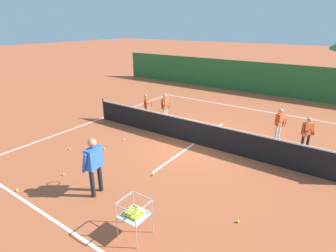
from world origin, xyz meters
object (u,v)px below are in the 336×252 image
(student_2, at_px, (280,121))
(tennis_ball_6, at_px, (153,175))
(ball_cart, at_px, (134,213))
(tennis_net, at_px, (195,132))
(tennis_ball_7, at_px, (17,190))
(student_0, at_px, (146,104))
(tennis_ball_3, at_px, (104,149))
(tennis_ball_1, at_px, (124,140))
(student_1, at_px, (165,105))
(tennis_ball_8, at_px, (63,174))
(instructor, at_px, (94,161))
(tennis_ball_0, at_px, (238,221))
(tennis_ball_4, at_px, (69,149))
(student_3, at_px, (307,131))

(student_2, bearing_deg, tennis_ball_6, -115.83)
(ball_cart, bearing_deg, tennis_net, 104.57)
(student_2, relative_size, tennis_ball_7, 19.58)
(student_2, xyz_separation_m, ball_cart, (-1.29, -7.34, -0.21))
(student_0, relative_size, tennis_ball_3, 17.49)
(student_0, bearing_deg, tennis_ball_7, -82.05)
(student_0, height_order, tennis_ball_1, student_0)
(student_2, distance_m, tennis_ball_7, 9.55)
(student_1, height_order, ball_cart, student_1)
(ball_cart, bearing_deg, student_0, 127.12)
(tennis_net, distance_m, tennis_ball_8, 4.97)
(tennis_ball_3, bearing_deg, ball_cart, -34.41)
(tennis_ball_1, bearing_deg, student_0, 111.13)
(tennis_net, bearing_deg, instructor, -97.71)
(tennis_ball_0, distance_m, tennis_ball_3, 5.72)
(tennis_net, relative_size, student_2, 7.77)
(tennis_net, distance_m, student_2, 3.47)
(student_2, xyz_separation_m, tennis_ball_4, (-6.20, -5.47, -0.77))
(student_3, bearing_deg, ball_cart, -109.20)
(student_3, bearing_deg, tennis_ball_4, -145.73)
(student_0, height_order, tennis_ball_8, student_0)
(tennis_ball_0, bearing_deg, tennis_ball_8, -168.65)
(tennis_ball_1, bearing_deg, tennis_ball_8, -84.90)
(student_1, bearing_deg, tennis_ball_0, -41.07)
(instructor, bearing_deg, tennis_net, 82.29)
(tennis_ball_3, bearing_deg, tennis_ball_1, 86.37)
(student_3, height_order, tennis_ball_6, student_3)
(student_3, height_order, tennis_ball_3, student_3)
(instructor, xyz_separation_m, tennis_ball_3, (-1.95, 2.05, -0.97))
(tennis_ball_8, bearing_deg, student_2, 54.30)
(ball_cart, bearing_deg, tennis_ball_1, 136.10)
(tennis_net, xyz_separation_m, student_0, (-3.56, 1.39, 0.22))
(student_2, height_order, tennis_ball_1, student_2)
(student_3, xyz_separation_m, tennis_ball_6, (-3.58, -4.63, -0.76))
(tennis_ball_1, relative_size, tennis_ball_7, 1.00)
(tennis_ball_4, height_order, tennis_ball_7, same)
(tennis_ball_1, bearing_deg, tennis_ball_7, -91.17)
(tennis_ball_3, bearing_deg, tennis_net, 43.43)
(tennis_net, height_order, student_0, student_0)
(tennis_ball_4, relative_size, tennis_ball_7, 1.00)
(student_1, distance_m, tennis_ball_8, 5.97)
(tennis_ball_6, height_order, tennis_ball_8, same)
(tennis_net, relative_size, student_3, 7.86)
(student_3, relative_size, tennis_ball_4, 19.36)
(tennis_ball_1, xyz_separation_m, tennis_ball_4, (-1.11, -1.79, 0.00))
(tennis_ball_7, xyz_separation_m, tennis_ball_8, (0.36, 1.27, 0.00))
(student_2, bearing_deg, instructor, -115.44)
(student_1, height_order, student_2, student_1)
(ball_cart, bearing_deg, tennis_ball_6, 118.27)
(tennis_net, distance_m, student_1, 2.90)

